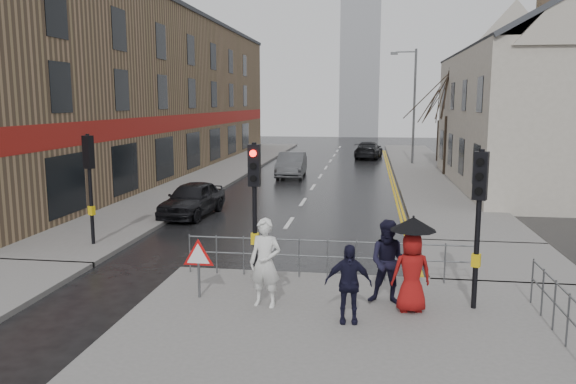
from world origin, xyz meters
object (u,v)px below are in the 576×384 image
(pedestrian_a, at_px, (265,263))
(car_parked, at_px, (192,199))
(pedestrian_b, at_px, (389,262))
(pedestrian_with_umbrella, at_px, (412,260))
(car_mid, at_px, (291,165))
(pedestrian_d, at_px, (348,283))

(pedestrian_a, bearing_deg, car_parked, 126.61)
(pedestrian_b, distance_m, pedestrian_with_umbrella, 0.62)
(pedestrian_with_umbrella, distance_m, car_parked, 12.46)
(pedestrian_with_umbrella, height_order, car_mid, pedestrian_with_umbrella)
(pedestrian_with_umbrella, bearing_deg, car_mid, 104.28)
(pedestrian_b, bearing_deg, pedestrian_with_umbrella, -34.29)
(pedestrian_b, height_order, pedestrian_with_umbrella, pedestrian_with_umbrella)
(pedestrian_b, height_order, car_mid, pedestrian_b)
(pedestrian_a, relative_size, car_mid, 0.43)
(pedestrian_with_umbrella, height_order, pedestrian_d, pedestrian_with_umbrella)
(pedestrian_a, relative_size, car_parked, 0.48)
(pedestrian_with_umbrella, relative_size, car_mid, 0.45)
(pedestrian_a, distance_m, car_parked, 10.90)
(pedestrian_with_umbrella, distance_m, pedestrian_d, 1.53)
(pedestrian_a, bearing_deg, pedestrian_d, -9.02)
(pedestrian_a, xyz_separation_m, pedestrian_d, (1.79, -0.64, -0.16))
(pedestrian_d, relative_size, car_mid, 0.36)
(pedestrian_b, distance_m, car_mid, 22.05)
(pedestrian_with_umbrella, xyz_separation_m, car_parked, (-7.85, 9.66, -0.57))
(pedestrian_d, relative_size, car_parked, 0.40)
(car_parked, bearing_deg, pedestrian_with_umbrella, -45.24)
(car_mid, bearing_deg, car_parked, -102.79)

